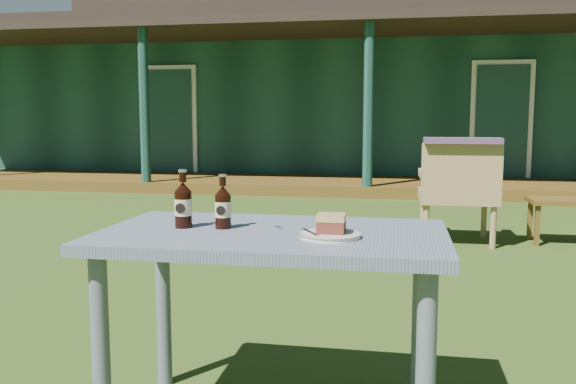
% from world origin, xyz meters
% --- Properties ---
extents(ground, '(80.00, 80.00, 0.00)m').
position_xyz_m(ground, '(0.00, 0.00, 0.00)').
color(ground, '#334916').
extents(pavilion, '(15.80, 8.30, 3.45)m').
position_xyz_m(pavilion, '(-0.00, 9.39, 1.61)').
color(pavilion, '#173C33').
rests_on(pavilion, ground).
extents(tree_left, '(0.28, 0.28, 10.50)m').
position_xyz_m(tree_left, '(-8.00, 17.50, 5.25)').
color(tree_left, brown).
rests_on(tree_left, ground).
extents(tree_mid, '(0.28, 0.28, 9.50)m').
position_xyz_m(tree_mid, '(3.00, 18.50, 4.75)').
color(tree_mid, brown).
rests_on(tree_mid, ground).
extents(cafe_table, '(1.20, 0.70, 0.72)m').
position_xyz_m(cafe_table, '(0.00, -1.60, 0.62)').
color(cafe_table, slate).
rests_on(cafe_table, ground).
extents(plate, '(0.20, 0.20, 0.01)m').
position_xyz_m(plate, '(0.21, -1.68, 0.73)').
color(plate, silver).
rests_on(plate, cafe_table).
extents(cake_slice, '(0.09, 0.09, 0.06)m').
position_xyz_m(cake_slice, '(0.21, -1.67, 0.77)').
color(cake_slice, '#5C271D').
rests_on(cake_slice, plate).
extents(fork, '(0.08, 0.13, 0.00)m').
position_xyz_m(fork, '(0.15, -1.69, 0.74)').
color(fork, silver).
rests_on(fork, plate).
extents(cola_bottle_near, '(0.06, 0.06, 0.19)m').
position_xyz_m(cola_bottle_near, '(-0.18, -1.58, 0.80)').
color(cola_bottle_near, black).
rests_on(cola_bottle_near, cafe_table).
extents(cola_bottle_far, '(0.06, 0.06, 0.21)m').
position_xyz_m(cola_bottle_far, '(-0.33, -1.59, 0.80)').
color(cola_bottle_far, black).
rests_on(cola_bottle_far, cafe_table).
extents(bottle_cap, '(0.03, 0.03, 0.01)m').
position_xyz_m(bottle_cap, '(0.01, -1.56, 0.72)').
color(bottle_cap, silver).
rests_on(bottle_cap, cafe_table).
extents(armchair_left, '(0.67, 0.63, 0.89)m').
position_xyz_m(armchair_left, '(0.95, 1.85, 0.50)').
color(armchair_left, '#A28151').
rests_on(armchair_left, ground).
extents(floral_throw, '(0.64, 0.21, 0.05)m').
position_xyz_m(floral_throw, '(0.95, 1.67, 0.92)').
color(floral_throw, '#583A5D').
rests_on(floral_throw, armchair_left).
extents(side_table, '(0.60, 0.40, 0.40)m').
position_xyz_m(side_table, '(1.87, 2.01, 0.34)').
color(side_table, '#573E15').
rests_on(side_table, ground).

